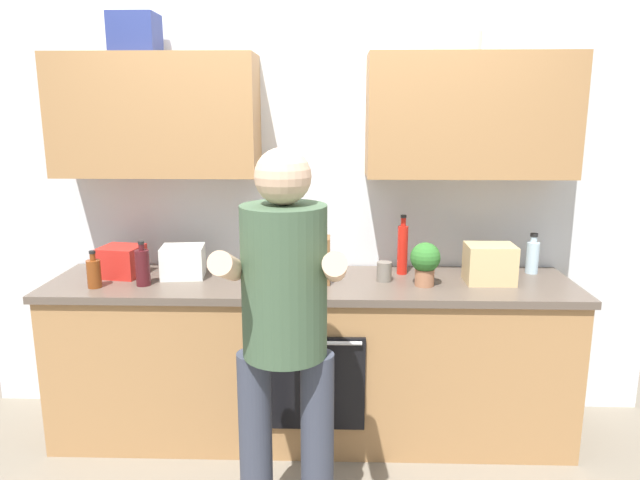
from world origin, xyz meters
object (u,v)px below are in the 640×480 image
knife_block (321,260)px  grocery_bag_bread (490,264)px  bottle_hotsauce (403,248)px  grocery_bag_produce (183,262)px  bottle_wine (143,267)px  bottle_oil (293,266)px  bottle_water (532,256)px  cup_stoneware (384,272)px  person_standing (285,320)px  potted_herb (425,261)px  bottle_vinegar (94,273)px  grocery_bag_crisps (122,261)px

knife_block → grocery_bag_bread: 0.90m
bottle_hotsauce → grocery_bag_produce: bearing=-175.4°
bottle_wine → bottle_oil: bottle_wine is taller
bottle_wine → grocery_bag_produce: size_ratio=1.05×
grocery_bag_produce → bottle_wine: bearing=-136.1°
bottle_water → cup_stoneware: size_ratio=2.17×
person_standing → grocery_bag_bread: bearing=39.1°
person_standing → potted_herb: 1.02m
bottle_wine → knife_block: 0.94m
person_standing → cup_stoneware: size_ratio=15.70×
grocery_bag_produce → grocery_bag_bread: 1.67m
grocery_bag_produce → bottle_hotsauce: bearing=4.6°
cup_stoneware → potted_herb: 0.23m
cup_stoneware → bottle_vinegar: bearing=-174.0°
bottle_hotsauce → bottle_wine: bearing=-169.3°
potted_herb → grocery_bag_produce: potted_herb is taller
grocery_bag_produce → grocery_bag_bread: bearing=-2.1°
bottle_water → knife_block: knife_block is taller
bottle_vinegar → potted_herb: (1.73, 0.08, 0.05)m
person_standing → bottle_vinegar: person_standing is taller
bottle_vinegar → bottle_oil: (1.03, 0.14, 0.01)m
bottle_water → bottle_wine: 2.15m
bottle_hotsauce → bottle_oil: bottle_hotsauce is taller
person_standing → bottle_oil: bearing=91.8°
bottle_hotsauce → bottle_oil: 0.63m
bottle_hotsauce → grocery_bag_bread: 0.48m
grocery_bag_crisps → knife_block: bearing=-5.0°
bottle_water → grocery_bag_crisps: (-2.30, -0.13, -0.01)m
person_standing → grocery_bag_crisps: 1.34m
bottle_oil → knife_block: bearing=-4.9°
bottle_water → bottle_oil: bearing=-171.1°
person_standing → bottle_wine: person_standing is taller
bottle_oil → potted_herb: bearing=-4.4°
bottle_water → grocery_bag_produce: (-1.96, -0.14, -0.01)m
potted_herb → bottle_wine: bearing=-178.6°
bottle_vinegar → bottle_wine: bottle_wine is taller
person_standing → bottle_oil: 0.82m
bottle_vinegar → potted_herb: potted_herb is taller
grocery_bag_crisps → person_standing: bearing=-42.5°
cup_stoneware → knife_block: 0.35m
bottle_water → knife_block: 1.21m
bottle_vinegar → bottle_oil: bottle_oil is taller
bottle_hotsauce → grocery_bag_produce: bottle_hotsauce is taller
cup_stoneware → grocery_bag_produce: grocery_bag_produce is taller
bottle_wine → knife_block: (0.93, 0.08, 0.03)m
bottle_vinegar → bottle_wine: bearing=10.9°
bottle_water → grocery_bag_produce: bottle_water is taller
bottle_wine → grocery_bag_produce: (0.17, 0.16, -0.01)m
bottle_hotsauce → knife_block: bottle_hotsauce is taller
grocery_bag_produce → grocery_bag_bread: grocery_bag_bread is taller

